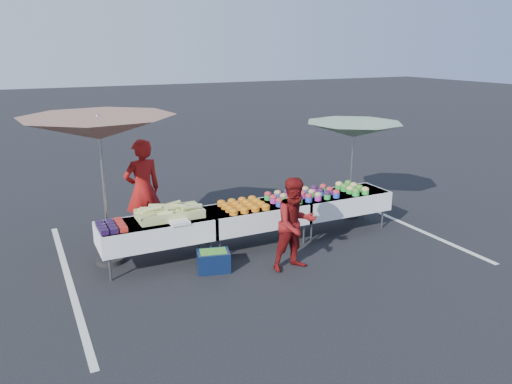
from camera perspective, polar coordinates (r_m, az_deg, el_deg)
name	(u,v)px	position (r m, az deg, el deg)	size (l,w,h in m)	color
ground	(256,245)	(9.05, 0.00, -6.09)	(80.00, 80.00, 0.00)	black
stripe_left	(69,280)	(8.28, -20.61, -9.41)	(0.10, 5.00, 0.00)	silver
stripe_right	(394,219)	(10.75, 15.52, -3.01)	(0.10, 5.00, 0.00)	silver
table_left	(156,230)	(8.25, -11.32, -4.32)	(1.86, 0.81, 0.75)	white
table_center	(256,215)	(8.84, 0.00, -2.59)	(1.86, 0.81, 0.75)	white
table_right	(340,201)	(9.73, 9.56, -1.05)	(1.86, 0.81, 0.75)	white
berry_punnets	(111,226)	(8.00, -16.21, -3.77)	(0.40, 0.54, 0.08)	black
corn_pile	(169,213)	(8.27, -9.90, -2.33)	(1.16, 0.57, 0.26)	tan
plastic_bags	(179,222)	(7.99, -8.76, -3.42)	(0.30, 0.25, 0.05)	white
carrot_bowls	(243,205)	(8.66, -1.46, -1.49)	(0.75, 0.69, 0.11)	orange
potato_cups	(302,194)	(9.20, 5.32, -0.28)	(1.34, 0.58, 0.16)	blue
bean_baskets	(352,188)	(9.80, 10.90, 0.47)	(0.36, 0.68, 0.15)	green
vendor	(143,190)	(9.28, -12.81, 0.21)	(0.68, 0.45, 1.88)	#9D1311
customer	(295,224)	(7.89, 4.54, -3.68)	(0.73, 0.57, 1.51)	maroon
umbrella_left	(99,129)	(8.09, -17.54, 6.89)	(2.96, 2.96, 2.46)	black
umbrella_right	(354,131)	(10.28, 11.09, 6.91)	(2.30, 2.30, 2.01)	black
storage_bin	(213,260)	(8.04, -4.89, -7.80)	(0.58, 0.48, 0.33)	#0A1836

